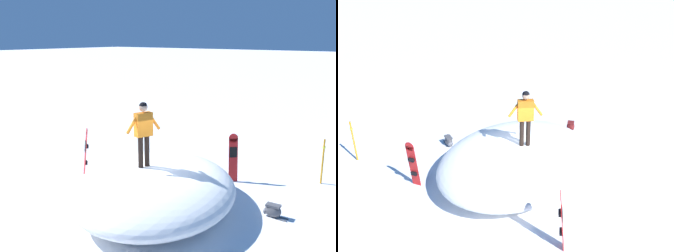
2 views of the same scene
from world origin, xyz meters
The scene contains 7 objects.
ground centered at (0.00, 0.00, 0.00)m, with size 240.00×240.00×0.00m, color white.
snow_mound centered at (-0.25, -0.22, 0.60)m, with size 5.69×4.45×1.20m, color white.
snowboarder_standing centered at (-0.40, 0.02, 2.28)m, with size 1.04×0.41×1.79m.
snowboard_primary_upright centered at (2.91, -0.97, 0.82)m, with size 0.32×0.33×1.59m.
snowboard_secondary_upright centered at (0.22, 3.14, 0.89)m, with size 0.31×0.33×1.71m.
backpack_far centered at (1.18, -3.07, 0.19)m, with size 0.28×0.66×0.36m.
trail_marker_pole centered at (4.41, -3.39, 0.79)m, with size 0.10×0.10×1.49m.
Camera 1 is at (-7.92, -6.54, 4.67)m, focal length 41.04 mm.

